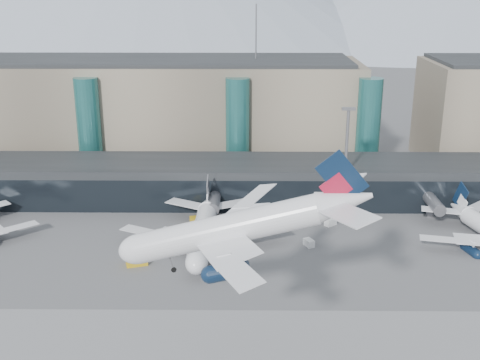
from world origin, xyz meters
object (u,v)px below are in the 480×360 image
Objects in this scene: veh_b at (194,221)px; veh_h at (137,260)px; jet_parked_mid at (204,222)px; veh_c at (202,261)px; lightmast_mid at (346,156)px; veh_d at (330,222)px; veh_g at (309,243)px; hero_jet at (251,219)px.

veh_h reaches higher than veh_b.
jet_parked_mid reaches higher than veh_c.
veh_b is (-34.48, -5.73, -13.67)m from lightmast_mid.
veh_c is (0.25, -10.80, -3.57)m from jet_parked_mid.
lightmast_mid reaches higher than veh_b.
veh_d is 12.64m from veh_g.
jet_parked_mid reaches higher than veh_b.
veh_b is at bearing 17.65° from jet_parked_mid.
hero_jet is 14.04× the size of veh_g.
veh_g is (-5.95, -11.16, -0.04)m from veh_d.
veh_b is at bearing -140.06° from veh_g.
lightmast_mid is 52.84m from veh_h.
veh_g is at bearing 78.47° from hero_jet.
veh_g is (24.85, -11.64, -0.02)m from veh_b.
veh_b is at bearing 138.59° from veh_d.
hero_jet is at bearing -48.34° from veh_c.
veh_h reaches higher than veh_g.
veh_g is 35.37m from veh_h.
veh_g is (21.89, -1.87, -3.78)m from jet_parked_mid.
veh_c is at bearing -139.94° from lightmast_mid.
hero_jet is (-22.14, -60.18, 9.24)m from lightmast_mid.
veh_c is at bearing -16.68° from veh_h.
lightmast_mid is at bearing 74.55° from hero_jet.
jet_parked_mid is at bearing -119.86° from veh_g.
lightmast_mid is at bearing 126.02° from veh_g.
veh_h is (-34.22, -8.94, 0.39)m from veh_g.
hero_jet is 8.65× the size of veh_h.
veh_c is 34.13m from veh_d.
hero_jet is 10.35× the size of veh_c.
jet_parked_mid is 22.29m from veh_g.
veh_c is at bearing -92.55° from veh_g.
jet_parked_mid is 9.09× the size of veh_h.
veh_d is 1.08× the size of veh_g.
hero_jet reaches higher than veh_b.
lightmast_mid reaches higher than veh_g.
lightmast_mid is at bearing 18.80° from veh_d.
veh_b is at bearing 107.52° from hero_jet.
veh_h is at bearing -100.32° from veh_g.
veh_g is (21.64, 8.93, -0.21)m from veh_c.
lightmast_mid is 43.03m from veh_c.
jet_parked_mid is 11.38m from veh_c.
veh_b is 22.62m from veh_h.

